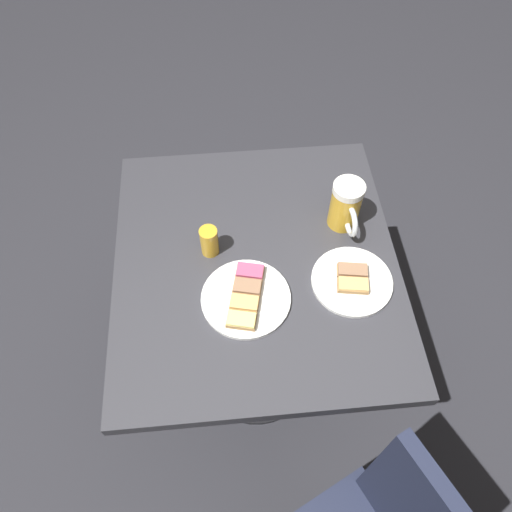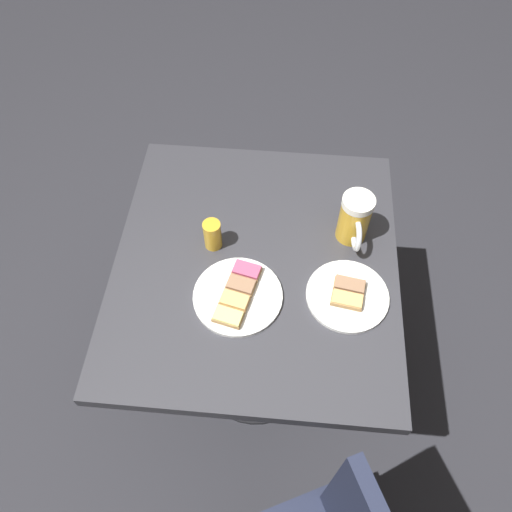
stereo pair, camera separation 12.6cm
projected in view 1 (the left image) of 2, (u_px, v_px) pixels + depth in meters
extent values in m
plane|color=#28282D|center=(256.00, 366.00, 1.88)|extent=(6.00, 6.00, 0.00)
cylinder|color=black|center=(256.00, 365.00, 1.87)|extent=(0.44, 0.44, 0.01)
cylinder|color=black|center=(256.00, 323.00, 1.58)|extent=(0.09, 0.09, 0.69)
cube|color=#333338|center=(256.00, 264.00, 1.29)|extent=(0.73, 0.80, 0.04)
cylinder|color=white|center=(246.00, 298.00, 1.21)|extent=(0.22, 0.22, 0.01)
cube|color=#9E7547|center=(250.00, 273.00, 1.24)|extent=(0.08, 0.06, 0.01)
cube|color=#BC4C70|center=(250.00, 270.00, 1.23)|extent=(0.07, 0.05, 0.01)
cube|color=#9E7547|center=(247.00, 288.00, 1.21)|extent=(0.08, 0.06, 0.01)
cube|color=#997051|center=(247.00, 286.00, 1.20)|extent=(0.07, 0.05, 0.01)
cube|color=#9E7547|center=(244.00, 304.00, 1.19)|extent=(0.08, 0.06, 0.01)
cube|color=#E5B266|center=(244.00, 302.00, 1.18)|extent=(0.07, 0.05, 0.01)
cube|color=#9E7547|center=(241.00, 321.00, 1.16)|extent=(0.08, 0.06, 0.01)
cube|color=#EFE07A|center=(241.00, 319.00, 1.15)|extent=(0.07, 0.05, 0.01)
cylinder|color=white|center=(352.00, 281.00, 1.24)|extent=(0.20, 0.20, 0.01)
cube|color=#9E7547|center=(352.00, 272.00, 1.24)|extent=(0.08, 0.05, 0.01)
cube|color=#997051|center=(353.00, 269.00, 1.23)|extent=(0.08, 0.05, 0.01)
cube|color=#9E7547|center=(353.00, 286.00, 1.22)|extent=(0.08, 0.05, 0.01)
cube|color=#E5B266|center=(354.00, 284.00, 1.21)|extent=(0.08, 0.05, 0.01)
cylinder|color=gold|center=(345.00, 207.00, 1.30)|extent=(0.08, 0.08, 0.12)
cylinder|color=white|center=(349.00, 189.00, 1.24)|extent=(0.08, 0.08, 0.02)
torus|color=silver|center=(351.00, 221.00, 1.26)|extent=(0.02, 0.08, 0.08)
cylinder|color=gold|center=(209.00, 241.00, 1.26)|extent=(0.05, 0.05, 0.09)
cylinder|color=#1E2338|center=(344.00, 500.00, 1.42)|extent=(0.03, 0.03, 0.44)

